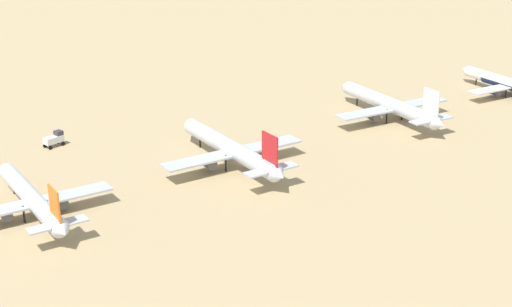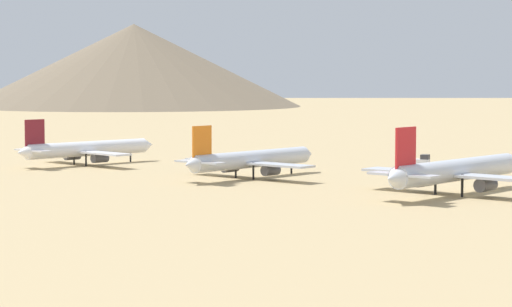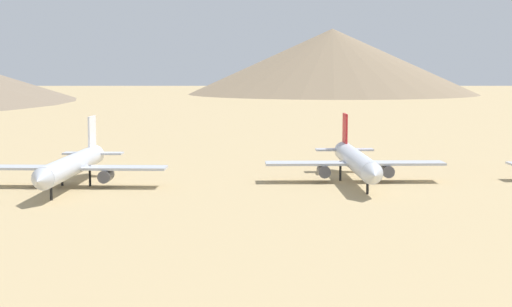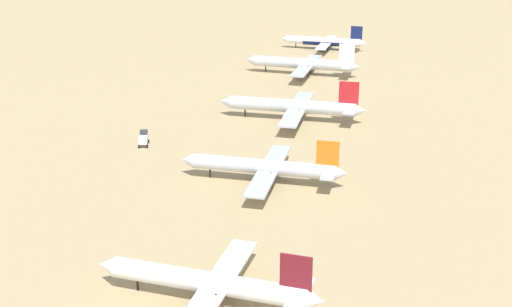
{
  "view_description": "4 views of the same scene",
  "coord_description": "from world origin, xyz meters",
  "px_view_note": "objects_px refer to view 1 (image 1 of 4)",
  "views": [
    {
      "loc": [
        -158.01,
        77.37,
        70.27
      ],
      "look_at": [
        -2.43,
        -2.67,
        3.12
      ],
      "focal_mm": 53.92,
      "sensor_mm": 36.0,
      "label": 1
    },
    {
      "loc": [
        -161.69,
        -116.39,
        22.52
      ],
      "look_at": [
        -13.04,
        43.42,
        6.18
      ],
      "focal_mm": 74.76,
      "sensor_mm": 36.0,
      "label": 2
    },
    {
      "loc": [
        164.6,
        -4.35,
        23.84
      ],
      "look_at": [
        5.15,
        -17.31,
        6.4
      ],
      "focal_mm": 55.98,
      "sensor_mm": 36.0,
      "label": 3
    },
    {
      "loc": [
        -52.11,
        193.84,
        64.76
      ],
      "look_at": [
        -3.77,
        50.54,
        6.64
      ],
      "focal_mm": 46.75,
      "sensor_mm": 36.0,
      "label": 4
    }
  ],
  "objects_px": {
    "parked_jet_3": "(32,199)",
    "service_truck": "(54,139)",
    "parked_jet_0": "(507,84)",
    "parked_jet_1": "(390,105)",
    "parked_jet_2": "(231,149)"
  },
  "relations": [
    {
      "from": "parked_jet_3",
      "to": "service_truck",
      "type": "relative_size",
      "value": 7.28
    },
    {
      "from": "parked_jet_0",
      "to": "parked_jet_3",
      "type": "xyz_separation_m",
      "value": [
        -21.23,
        153.27,
        0.23
      ]
    },
    {
      "from": "parked_jet_0",
      "to": "parked_jet_3",
      "type": "bearing_deg",
      "value": 97.89
    },
    {
      "from": "parked_jet_1",
      "to": "service_truck",
      "type": "xyz_separation_m",
      "value": [
        22.02,
        91.18,
        -2.35
      ]
    },
    {
      "from": "parked_jet_0",
      "to": "parked_jet_1",
      "type": "xyz_separation_m",
      "value": [
        -3.06,
        48.01,
        0.64
      ]
    },
    {
      "from": "parked_jet_2",
      "to": "parked_jet_0",
      "type": "bearing_deg",
      "value": -81.97
    },
    {
      "from": "parked_jet_1",
      "to": "service_truck",
      "type": "relative_size",
      "value": 8.02
    },
    {
      "from": "parked_jet_1",
      "to": "parked_jet_0",
      "type": "bearing_deg",
      "value": -86.35
    },
    {
      "from": "parked_jet_0",
      "to": "parked_jet_2",
      "type": "relative_size",
      "value": 0.86
    },
    {
      "from": "parked_jet_1",
      "to": "parked_jet_2",
      "type": "bearing_deg",
      "value": 101.7
    },
    {
      "from": "parked_jet_2",
      "to": "service_truck",
      "type": "relative_size",
      "value": 8.11
    },
    {
      "from": "parked_jet_3",
      "to": "service_truck",
      "type": "xyz_separation_m",
      "value": [
        40.19,
        -14.08,
        -1.94
      ]
    },
    {
      "from": "parked_jet_0",
      "to": "service_truck",
      "type": "distance_m",
      "value": 140.48
    },
    {
      "from": "parked_jet_1",
      "to": "parked_jet_2",
      "type": "xyz_separation_m",
      "value": [
        -11.62,
        56.09,
        0.05
      ]
    },
    {
      "from": "parked_jet_2",
      "to": "service_truck",
      "type": "distance_m",
      "value": 48.66
    }
  ]
}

